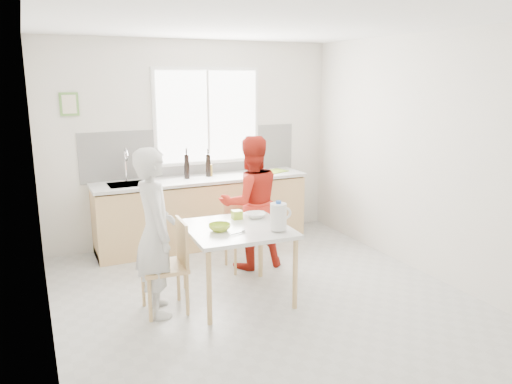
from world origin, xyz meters
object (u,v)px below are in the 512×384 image
Objects in this scene: chair_left at (171,262)px; chair_far at (242,230)px; person_red at (251,203)px; wine_bottle_a at (187,166)px; milk_jug at (279,216)px; bowl_white at (256,215)px; dining_table at (237,235)px; wine_bottle_b at (208,165)px; person_white at (155,232)px; bowl_green at (220,227)px.

chair_far is (1.07, 0.77, -0.04)m from chair_left.
person_red is 1.18m from wine_bottle_a.
wine_bottle_a is (-0.27, 2.10, 0.17)m from milk_jug.
wine_bottle_a reaches higher than bowl_white.
wine_bottle_a reaches higher than milk_jug.
person_red reaches higher than chair_left.
dining_table is at bearing -91.28° from wine_bottle_a.
person_white is at bearing -122.95° from wine_bottle_b.
wine_bottle_a reaches higher than wine_bottle_b.
milk_jug is at bearing -91.35° from chair_far.
dining_table is 0.66× the size of person_red.
bowl_white is at bearing 104.28° from chair_left.
person_white is 5.01× the size of wine_bottle_a.
bowl_white is (-0.07, -0.56, 0.33)m from chair_far.
wine_bottle_a is (0.86, 1.77, 0.28)m from person_white.
bowl_green is at bearing -94.64° from person_white.
person_white reaches higher than milk_jug.
wine_bottle_b is (0.03, 2.11, 0.16)m from milk_jug.
chair_left is 2.97× the size of wine_bottle_b.
wine_bottle_a is 0.30m from wine_bottle_b.
dining_table is at bearing -100.61° from wine_bottle_b.
wine_bottle_a is at bearing 111.19° from chair_far.
wine_bottle_a is at bearing -64.41° from person_red.
bowl_green is (-0.69, -0.80, 0.01)m from person_red.
chair_left is at bearing -90.00° from person_white.
chair_far is 0.35m from person_red.
wine_bottle_b is at bearing 91.64° from milk_jug.
milk_jug is (-0.07, -1.09, 0.46)m from chair_far.
chair_left is (-0.68, 0.03, -0.19)m from dining_table.
wine_bottle_a is (0.72, 1.78, 0.59)m from chair_left.
wine_bottle_b is at bearing -79.64° from person_red.
dining_table is at bearing -90.00° from person_white.
dining_table is 4.87× the size of bowl_white.
chair_left is at bearing -112.11° from wine_bottle_a.
person_white is 0.62m from bowl_green.
wine_bottle_a reaches higher than chair_left.
person_white is 7.60× the size of bowl_white.
chair_far reaches higher than bowl_white.
person_white is 1.02× the size of person_red.
milk_jug is at bearing -103.79° from person_white.
milk_jug is (0.00, -0.53, 0.13)m from bowl_white.
chair_left is at bearing 34.46° from person_red.
milk_jug is 2.12m from wine_bottle_a.
wine_bottle_b is (1.02, 1.79, 0.58)m from chair_left.
bowl_green is (0.48, -0.07, 0.30)m from chair_left.
milk_jug is at bearing -90.77° from wine_bottle_b.
wine_bottle_b is (-0.04, 1.02, 0.62)m from chair_far.
milk_jug is at bearing -26.08° from bowl_green.
person_red is at bearing -58.44° from person_white.
bowl_green reaches higher than dining_table.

